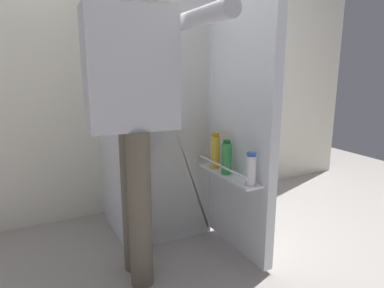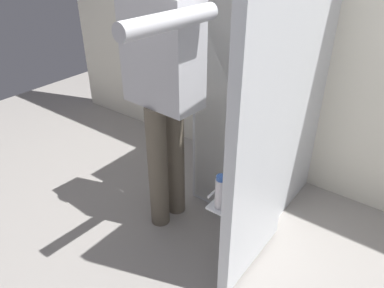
{
  "view_description": "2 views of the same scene",
  "coord_description": "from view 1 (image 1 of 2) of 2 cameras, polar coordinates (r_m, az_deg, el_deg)",
  "views": [
    {
      "loc": [
        -0.81,
        -1.66,
        1.14
      ],
      "look_at": [
        -0.0,
        -0.07,
        0.73
      ],
      "focal_mm": 31.97,
      "sensor_mm": 36.0,
      "label": 1
    },
    {
      "loc": [
        0.96,
        -1.44,
        1.67
      ],
      "look_at": [
        -0.05,
        -0.1,
        0.69
      ],
      "focal_mm": 34.15,
      "sensor_mm": 36.0,
      "label": 2
    }
  ],
  "objects": [
    {
      "name": "kitchen_wall",
      "position": [
        2.73,
        -10.01,
        16.16
      ],
      "size": [
        4.4,
        0.1,
        2.59
      ],
      "primitive_type": "cube",
      "color": "silver",
      "rests_on": "ground_plane"
    },
    {
      "name": "ground_plane",
      "position": [
        2.17,
        -0.79,
        -18.68
      ],
      "size": [
        6.17,
        6.17,
        0.0
      ],
      "primitive_type": "plane",
      "color": "gray"
    },
    {
      "name": "refrigerator",
      "position": [
        2.35,
        -5.88,
        6.54
      ],
      "size": [
        0.66,
        1.24,
        1.75
      ],
      "color": "silver",
      "rests_on": "ground_plane"
    },
    {
      "name": "person",
      "position": [
        1.73,
        -9.69,
        8.04
      ],
      "size": [
        0.54,
        0.77,
        1.65
      ],
      "color": "#665B4C",
      "rests_on": "ground_plane"
    }
  ]
}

